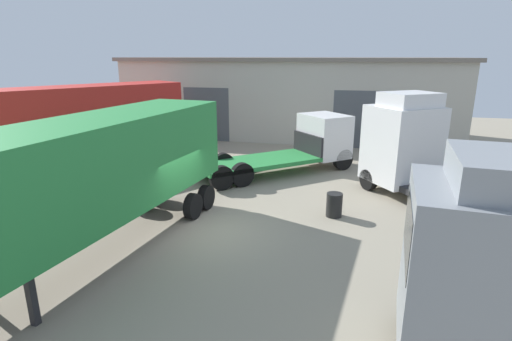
{
  "coord_description": "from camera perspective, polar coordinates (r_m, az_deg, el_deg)",
  "views": [
    {
      "loc": [
        4.64,
        -11.59,
        5.68
      ],
      "look_at": [
        1.31,
        2.12,
        1.6
      ],
      "focal_mm": 28.0,
      "sensor_mm": 36.0,
      "label": 1
    }
  ],
  "objects": [
    {
      "name": "ground_plane",
      "position": [
        13.72,
        -7.52,
        -8.48
      ],
      "size": [
        60.0,
        60.0,
        0.0
      ],
      "primitive_type": "plane",
      "color": "gray"
    },
    {
      "name": "container_trailer_green",
      "position": [
        11.96,
        -22.05,
        -0.14
      ],
      "size": [
        3.78,
        10.68,
        4.03
      ],
      "rotation": [
        0.0,
        0.0,
        -1.7
      ],
      "color": "#28843D",
      "rests_on": "ground_plane"
    },
    {
      "name": "container_trailer_teal",
      "position": [
        22.75,
        -23.37,
        7.16
      ],
      "size": [
        7.77,
        10.27,
        4.19
      ],
      "rotation": [
        0.0,
        0.0,
        -2.14
      ],
      "color": "red",
      "rests_on": "ground_plane"
    },
    {
      "name": "tractor_unit_grey",
      "position": [
        8.3,
        32.03,
        -13.15
      ],
      "size": [
        6.32,
        3.05,
        4.17
      ],
      "rotation": [
        0.0,
        0.0,
        3.05
      ],
      "color": "gray",
      "rests_on": "ground_plane"
    },
    {
      "name": "warehouse_building",
      "position": [
        29.63,
        4.63,
        10.47
      ],
      "size": [
        23.42,
        7.58,
        5.54
      ],
      "color": "#B7B2A3",
      "rests_on": "ground_plane"
    },
    {
      "name": "tractor_unit_white",
      "position": [
        17.65,
        21.03,
        2.98
      ],
      "size": [
        5.78,
        6.71,
        4.25
      ],
      "rotation": [
        0.0,
        0.0,
        2.19
      ],
      "color": "silver",
      "rests_on": "ground_plane"
    },
    {
      "name": "flatbed_truck_white",
      "position": [
        20.55,
        6.9,
        3.76
      ],
      "size": [
        7.5,
        7.07,
        2.74
      ],
      "rotation": [
        0.0,
        0.0,
        0.73
      ],
      "color": "silver",
      "rests_on": "ground_plane"
    },
    {
      "name": "oil_drum",
      "position": [
        14.86,
        11.11,
        -4.84
      ],
      "size": [
        0.58,
        0.58,
        0.88
      ],
      "color": "black",
      "rests_on": "ground_plane"
    }
  ]
}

